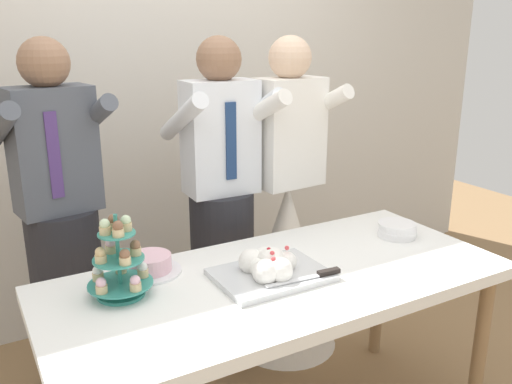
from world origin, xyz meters
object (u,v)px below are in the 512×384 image
(cupcake_stand, at_px, (119,264))
(person_groom, at_px, (222,225))
(main_cake_tray, at_px, (270,267))
(person_guest, at_px, (64,247))
(round_cake, at_px, (150,265))
(person_bride, at_px, (287,245))
(dessert_table, at_px, (280,293))
(plate_stack, at_px, (397,230))

(cupcake_stand, height_order, person_groom, person_groom)
(main_cake_tray, relative_size, person_guest, 0.26)
(cupcake_stand, height_order, round_cake, cupcake_stand)
(round_cake, distance_m, person_bride, 0.97)
(dessert_table, xyz_separation_m, cupcake_stand, (-0.58, 0.14, 0.20))
(plate_stack, height_order, person_bride, person_bride)
(dessert_table, relative_size, plate_stack, 10.09)
(round_cake, height_order, person_guest, person_guest)
(person_groom, bearing_deg, dessert_table, -97.20)
(main_cake_tray, height_order, person_bride, person_bride)
(dessert_table, relative_size, person_bride, 1.08)
(dessert_table, relative_size, main_cake_tray, 4.13)
(person_groom, bearing_deg, main_cake_tray, -100.94)
(main_cake_tray, distance_m, person_guest, 0.99)
(plate_stack, bearing_deg, round_cake, 170.41)
(cupcake_stand, distance_m, person_groom, 0.87)
(round_cake, distance_m, person_groom, 0.66)
(dessert_table, bearing_deg, person_bride, 55.11)
(plate_stack, distance_m, person_groom, 0.85)
(person_bride, bearing_deg, round_cake, -157.32)
(round_cake, relative_size, person_guest, 0.14)
(main_cake_tray, bearing_deg, plate_stack, 6.52)
(dessert_table, relative_size, round_cake, 7.50)
(round_cake, bearing_deg, plate_stack, -9.59)
(dessert_table, height_order, round_cake, round_cake)
(main_cake_tray, bearing_deg, person_groom, 79.06)
(dessert_table, xyz_separation_m, main_cake_tray, (-0.05, 0.00, 0.12))
(cupcake_stand, xyz_separation_m, person_groom, (0.66, 0.54, -0.15))
(person_bride, bearing_deg, plate_stack, -66.14)
(dessert_table, height_order, plate_stack, plate_stack)
(cupcake_stand, xyz_separation_m, main_cake_tray, (0.53, -0.14, -0.08))
(main_cake_tray, height_order, person_groom, person_groom)
(main_cake_tray, xyz_separation_m, person_guest, (-0.61, 0.78, -0.07))
(round_cake, xyz_separation_m, person_bride, (0.87, 0.36, -0.22))
(round_cake, bearing_deg, main_cake_tray, -35.58)
(round_cake, bearing_deg, person_groom, 38.81)
(plate_stack, bearing_deg, dessert_table, -172.97)
(person_bride, bearing_deg, cupcake_stand, -154.38)
(dessert_table, xyz_separation_m, person_guest, (-0.66, 0.78, 0.05))
(round_cake, xyz_separation_m, person_guest, (-0.23, 0.51, -0.06))
(person_guest, bearing_deg, dessert_table, -49.93)
(person_bride, bearing_deg, person_guest, 172.38)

